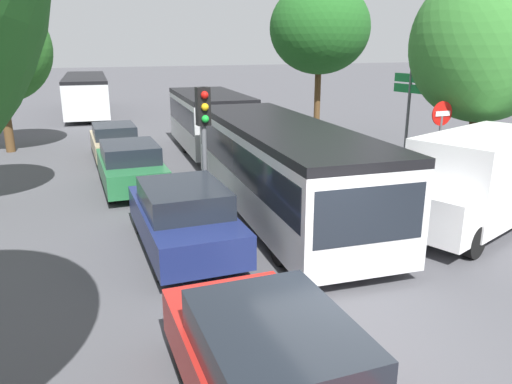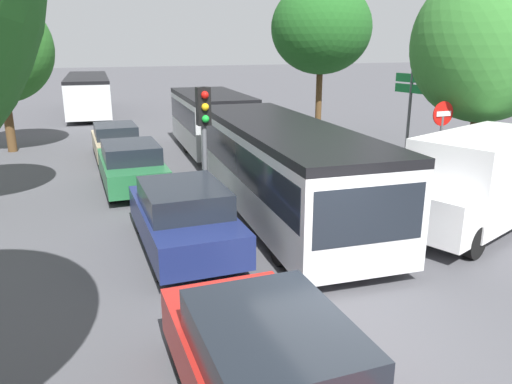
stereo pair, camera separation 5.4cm
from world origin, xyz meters
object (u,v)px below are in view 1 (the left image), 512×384
at_px(queued_car_green, 131,166).
at_px(white_van, 480,179).
at_px(traffic_light, 204,125).
at_px(tree_right_mid, 320,28).
at_px(articulated_bus, 244,139).
at_px(queued_car_navy, 184,217).
at_px(city_bus_rear, 86,92).
at_px(queued_car_tan, 115,141).
at_px(direction_sign_post, 409,101).
at_px(no_entry_sign, 440,134).
at_px(queued_car_red, 273,373).
at_px(tree_right_near, 486,49).

relative_size(queued_car_green, white_van, 0.79).
height_order(traffic_light, tree_right_mid, tree_right_mid).
bearing_deg(white_van, articulated_bus, -78.60).
bearing_deg(queued_car_navy, queued_car_green, 4.96).
bearing_deg(city_bus_rear, queued_car_tan, -175.76).
height_order(city_bus_rear, direction_sign_post, direction_sign_post).
height_order(city_bus_rear, tree_right_mid, tree_right_mid).
height_order(city_bus_rear, queued_car_navy, city_bus_rear).
relative_size(queued_car_tan, direction_sign_post, 1.11).
height_order(direction_sign_post, tree_right_mid, tree_right_mid).
xyz_separation_m(queued_car_navy, queued_car_green, (-0.32, 5.37, -0.02)).
xyz_separation_m(no_entry_sign, tree_right_mid, (1.20, 9.45, 3.17)).
height_order(queued_car_tan, tree_right_mid, tree_right_mid).
bearing_deg(white_van, queued_car_navy, -30.70).
bearing_deg(direction_sign_post, city_bus_rear, -75.58).
bearing_deg(queued_car_navy, no_entry_sign, -80.61).
relative_size(queued_car_red, queued_car_tan, 1.06).
bearing_deg(city_bus_rear, queued_car_green, -175.97).
xyz_separation_m(white_van, no_entry_sign, (0.87, 2.44, 0.64)).
relative_size(traffic_light, tree_right_mid, 0.48).
height_order(city_bus_rear, queued_car_green, city_bus_rear).
bearing_deg(queued_car_navy, white_van, -99.36).
height_order(white_van, tree_right_mid, tree_right_mid).
bearing_deg(queued_car_green, queued_car_navy, -175.04).
height_order(queued_car_green, no_entry_sign, no_entry_sign).
distance_m(queued_car_red, queued_car_tan, 15.57).
distance_m(queued_car_green, direction_sign_post, 9.32).
relative_size(city_bus_rear, queued_car_red, 2.71).
distance_m(city_bus_rear, direction_sign_post, 22.90).
bearing_deg(queued_car_navy, queued_car_red, 177.64).
height_order(queued_car_green, tree_right_near, tree_right_near).
relative_size(city_bus_rear, queued_car_green, 2.71).
xyz_separation_m(queued_car_tan, direction_sign_post, (8.86, -6.48, 1.86)).
distance_m(articulated_bus, traffic_light, 4.32).
bearing_deg(tree_right_mid, queued_car_green, -151.24).
bearing_deg(tree_right_mid, city_bus_rear, 123.57).
relative_size(queued_car_red, white_van, 0.78).
xyz_separation_m(articulated_bus, no_entry_sign, (4.63, -3.76, 0.47)).
bearing_deg(queued_car_tan, queued_car_red, -178.99).
xyz_separation_m(queued_car_tan, white_van, (7.26, -11.29, 0.55)).
distance_m(city_bus_rear, queued_car_navy, 24.57).
height_order(articulated_bus, white_van, articulated_bus).
relative_size(queued_car_navy, white_van, 0.81).
bearing_deg(no_entry_sign, tree_right_mid, 172.76).
bearing_deg(tree_right_near, articulated_bus, 152.23).
bearing_deg(queued_car_green, direction_sign_post, -100.56).
xyz_separation_m(city_bus_rear, tree_right_near, (9.86, -23.07, 2.82)).
bearing_deg(queued_car_tan, white_van, -145.76).
height_order(traffic_light, no_entry_sign, traffic_light).
relative_size(queued_car_red, queued_car_navy, 0.97).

